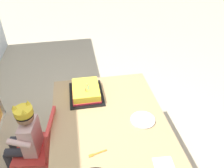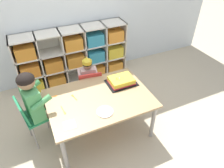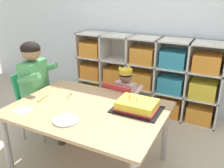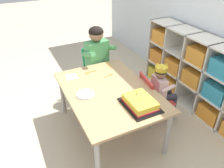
% 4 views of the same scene
% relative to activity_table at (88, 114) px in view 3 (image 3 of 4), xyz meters
% --- Properties ---
extents(ground, '(16.00, 16.00, 0.00)m').
position_rel_activity_table_xyz_m(ground, '(0.00, 0.00, -0.53)').
color(ground, beige).
extents(classroom_back_wall, '(5.87, 0.10, 2.61)m').
position_rel_activity_table_xyz_m(classroom_back_wall, '(0.00, 1.52, 0.78)').
color(classroom_back_wall, silver).
rests_on(classroom_back_wall, ground).
extents(storage_cubby_shelf, '(1.88, 0.34, 0.98)m').
position_rel_activity_table_xyz_m(storage_cubby_shelf, '(0.05, 1.29, -0.07)').
color(storage_cubby_shelf, silver).
rests_on(storage_cubby_shelf, ground).
extents(activity_table, '(1.27, 0.90, 0.59)m').
position_rel_activity_table_xyz_m(activity_table, '(0.00, 0.00, 0.00)').
color(activity_table, tan).
rests_on(activity_table, ground).
extents(classroom_chair_blue, '(0.40, 0.39, 0.65)m').
position_rel_activity_table_xyz_m(classroom_chair_blue, '(0.06, 0.56, -0.16)').
color(classroom_chair_blue, red).
rests_on(classroom_chair_blue, ground).
extents(child_with_crown, '(0.32, 0.32, 0.80)m').
position_rel_activity_table_xyz_m(child_with_crown, '(0.07, 0.67, -0.04)').
color(child_with_crown, beige).
rests_on(child_with_crown, ground).
extents(classroom_chair_adult_side, '(0.38, 0.37, 0.72)m').
position_rel_activity_table_xyz_m(classroom_chair_adult_side, '(-0.81, 0.17, -0.09)').
color(classroom_chair_adult_side, '#238451').
rests_on(classroom_chair_adult_side, ground).
extents(adult_helper_seated, '(0.46, 0.45, 1.05)m').
position_rel_activity_table_xyz_m(adult_helper_seated, '(-0.70, 0.20, 0.12)').
color(adult_helper_seated, '#4C9E5B').
rests_on(adult_helper_seated, ground).
extents(birthday_cake_on_tray, '(0.39, 0.30, 0.12)m').
position_rel_activity_table_xyz_m(birthday_cake_on_tray, '(0.38, 0.15, 0.10)').
color(birthday_cake_on_tray, black).
rests_on(birthday_cake_on_tray, activity_table).
extents(paper_plate_stack, '(0.19, 0.19, 0.01)m').
position_rel_activity_table_xyz_m(paper_plate_stack, '(-0.03, -0.26, 0.07)').
color(paper_plate_stack, white).
rests_on(paper_plate_stack, activity_table).
extents(paper_napkin_square, '(0.14, 0.14, 0.00)m').
position_rel_activity_table_xyz_m(paper_napkin_square, '(-0.45, -0.28, 0.06)').
color(paper_napkin_square, white).
rests_on(paper_napkin_square, activity_table).
extents(fork_at_table_front_edge, '(0.03, 0.15, 0.00)m').
position_rel_activity_table_xyz_m(fork_at_table_front_edge, '(-0.46, -0.04, 0.06)').
color(fork_at_table_front_edge, orange).
rests_on(fork_at_table_front_edge, activity_table).
extents(fork_near_cake_tray, '(0.05, 0.13, 0.00)m').
position_rel_activity_table_xyz_m(fork_near_cake_tray, '(-0.28, 0.14, 0.06)').
color(fork_near_cake_tray, orange).
rests_on(fork_near_cake_tray, activity_table).
extents(fork_scattered_mid_table, '(0.14, 0.02, 0.00)m').
position_rel_activity_table_xyz_m(fork_scattered_mid_table, '(-0.53, 0.25, 0.06)').
color(fork_scattered_mid_table, orange).
rests_on(fork_scattered_mid_table, activity_table).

